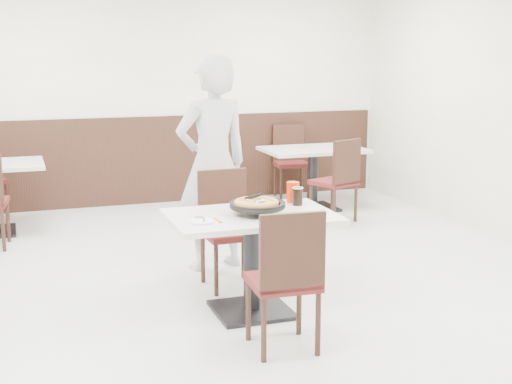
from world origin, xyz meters
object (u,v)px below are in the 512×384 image
object	(u,v)px
bg_chair_right_far	(292,162)
chair_near	(283,278)
chair_far	(230,231)
pizza_pan	(258,209)
diner_person	(213,164)
main_table	(252,264)
side_plate	(202,221)
cola_glass	(298,197)
bg_table_right	(313,179)
bg_chair_right_near	(334,180)
red_cup	(293,192)
pizza	(256,205)

from	to	relation	value
bg_chair_right_far	chair_near	bearing A→B (deg)	75.49
chair_far	pizza_pan	world-z (taller)	chair_far
diner_person	chair_near	bearing A→B (deg)	76.73
chair_far	pizza_pan	xyz separation A→B (m)	(0.02, -0.63, 0.32)
main_table	diner_person	size ratio (longest dim) A/B	0.64
chair_near	side_plate	xyz separation A→B (m)	(-0.39, 0.54, 0.28)
bg_chair_right_far	diner_person	bearing A→B (deg)	63.42
bg_chair_right_far	chair_far	bearing A→B (deg)	68.26
side_plate	cola_glass	world-z (taller)	cola_glass
diner_person	bg_table_right	bearing A→B (deg)	-144.88
bg_table_right	bg_chair_right_far	xyz separation A→B (m)	(-0.00, 0.69, 0.10)
chair_near	chair_far	world-z (taller)	same
chair_far	pizza_pan	size ratio (longest dim) A/B	2.95
chair_far	diner_person	size ratio (longest dim) A/B	0.51
main_table	pizza_pan	xyz separation A→B (m)	(0.04, -0.02, 0.42)
pizza_pan	bg_chair_right_far	xyz separation A→B (m)	(1.78, 3.78, -0.32)
bg_table_right	bg_chair_right_near	world-z (taller)	bg_chair_right_near
side_plate	bg_table_right	world-z (taller)	side_plate
pizza_pan	bg_chair_right_near	distance (m)	3.00
chair_near	pizza_pan	size ratio (longest dim) A/B	2.95
diner_person	bg_chair_right_near	bearing A→B (deg)	-156.50
bg_chair_right_far	main_table	bearing A→B (deg)	72.15
chair_near	side_plate	world-z (taller)	chair_near
bg_chair_right_near	side_plate	bearing A→B (deg)	-153.29
side_plate	red_cup	distance (m)	0.94
pizza_pan	pizza	xyz separation A→B (m)	(0.00, 0.04, 0.02)
pizza	diner_person	size ratio (longest dim) A/B	0.18
side_plate	bg_chair_right_far	world-z (taller)	bg_chair_right_far
bg_chair_right_near	bg_chair_right_far	distance (m)	1.36
cola_glass	diner_person	bearing A→B (deg)	111.36
side_plate	diner_person	world-z (taller)	diner_person
red_cup	bg_chair_right_far	distance (m)	3.76
chair_far	red_cup	world-z (taller)	chair_far
pizza	bg_chair_right_far	xyz separation A→B (m)	(1.78, 3.74, -0.34)
diner_person	bg_table_right	xyz separation A→B (m)	(1.79, 1.89, -0.56)
chair_far	pizza_pan	distance (m)	0.71
red_cup	bg_chair_right_near	world-z (taller)	bg_chair_right_near
chair_far	side_plate	world-z (taller)	chair_far
main_table	side_plate	size ratio (longest dim) A/B	7.09
main_table	pizza	xyz separation A→B (m)	(0.04, 0.02, 0.44)
chair_near	bg_chair_right_far	size ratio (longest dim) A/B	1.00
cola_glass	chair_near	bearing A→B (deg)	-117.93
chair_far	cola_glass	bearing A→B (deg)	130.75
chair_near	side_plate	distance (m)	0.72
bg_table_right	pizza_pan	bearing A→B (deg)	-120.06
chair_far	side_plate	xyz separation A→B (m)	(-0.43, -0.74, 0.28)
side_plate	cola_glass	bearing A→B (deg)	19.91
pizza	red_cup	world-z (taller)	red_cup
cola_glass	bg_chair_right_far	distance (m)	3.87
cola_glass	bg_table_right	world-z (taller)	cola_glass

